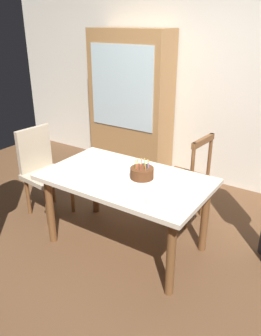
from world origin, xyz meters
name	(u,v)px	position (x,y,z in m)	size (l,w,h in m)	color
ground	(126,245)	(0.00, 0.00, 0.00)	(6.40, 6.40, 0.00)	brown
back_wall	(210,81)	(0.00, 1.85, 1.30)	(6.40, 0.10, 2.60)	silver
dining_table	(126,187)	(0.00, 0.00, 0.63)	(1.47, 0.87, 0.72)	beige
birthday_cake	(142,174)	(0.14, 0.04, 0.77)	(0.28, 0.28, 0.17)	silver
plate_near_celebrant	(76,174)	(-0.40, -0.20, 0.73)	(0.22, 0.22, 0.01)	white
plate_far_side	(131,167)	(-0.07, 0.20, 0.73)	(0.22, 0.22, 0.01)	white
plate_near_guest	(159,199)	(0.44, -0.20, 0.73)	(0.22, 0.22, 0.01)	white
fork_near_celebrant	(64,169)	(-0.56, -0.18, 0.72)	(0.18, 0.02, 0.01)	silver
fork_far_side	(117,164)	(-0.23, 0.19, 0.72)	(0.18, 0.02, 0.01)	silver
fork_near_guest	(140,195)	(0.28, -0.21, 0.72)	(0.18, 0.02, 0.01)	silver
chair_spindle_back	(185,179)	(0.23, 0.75, 0.46)	(0.48, 0.48, 0.95)	brown
chair_upholstered	(42,167)	(-1.12, 0.05, 0.53)	(0.49, 0.49, 0.95)	tan
china_cabinet	(131,104)	(-0.97, 1.56, 0.95)	(1.10, 0.45, 1.90)	#9E7042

